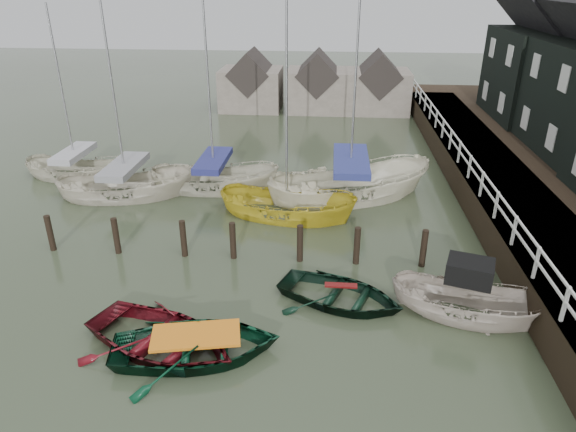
# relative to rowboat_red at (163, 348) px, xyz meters

# --- Properties ---
(ground) EXTENTS (120.00, 120.00, 0.00)m
(ground) POSITION_rel_rowboat_red_xyz_m (2.23, 2.11, 0.00)
(ground) COLOR #2C3421
(ground) RESTS_ON ground
(pier) EXTENTS (3.04, 32.00, 2.70)m
(pier) POSITION_rel_rowboat_red_xyz_m (11.70, 12.11, 0.71)
(pier) COLOR black
(pier) RESTS_ON ground
(mooring_pilings) EXTENTS (13.72, 0.22, 1.80)m
(mooring_pilings) POSITION_rel_rowboat_red_xyz_m (1.11, 5.11, 0.50)
(mooring_pilings) COLOR black
(mooring_pilings) RESTS_ON ground
(far_sheds) EXTENTS (14.00, 4.08, 4.39)m
(far_sheds) POSITION_rel_rowboat_red_xyz_m (3.06, 28.11, 1.86)
(far_sheds) COLOR #665B51
(far_sheds) RESTS_ON ground
(rowboat_red) EXTENTS (5.45, 4.77, 0.94)m
(rowboat_red) POSITION_rel_rowboat_red_xyz_m (0.00, 0.00, 0.00)
(rowboat_red) COLOR #4E0B11
(rowboat_red) RESTS_ON ground
(rowboat_green) EXTENTS (5.01, 4.02, 0.93)m
(rowboat_green) POSITION_rel_rowboat_red_xyz_m (1.03, -0.21, 0.00)
(rowboat_green) COLOR black
(rowboat_green) RESTS_ON ground
(rowboat_dkgreen) EXTENTS (4.72, 4.07, 0.82)m
(rowboat_dkgreen) POSITION_rel_rowboat_red_xyz_m (4.86, 2.63, 0.00)
(rowboat_dkgreen) COLOR black
(rowboat_dkgreen) RESTS_ON ground
(motorboat) EXTENTS (4.75, 2.93, 2.65)m
(motorboat) POSITION_rel_rowboat_red_xyz_m (8.55, 2.20, 0.09)
(motorboat) COLOR #C0B2A4
(motorboat) RESTS_ON ground
(sailboat_a) EXTENTS (6.60, 3.52, 10.99)m
(sailboat_a) POSITION_rel_rowboat_red_xyz_m (-4.91, 10.38, 0.06)
(sailboat_a) COLOR beige
(sailboat_a) RESTS_ON ground
(sailboat_b) EXTENTS (6.23, 2.46, 10.89)m
(sailboat_b) POSITION_rel_rowboat_red_xyz_m (-1.08, 11.61, 0.06)
(sailboat_b) COLOR beige
(sailboat_b) RESTS_ON ground
(sailboat_c) EXTENTS (6.33, 3.47, 11.34)m
(sailboat_c) POSITION_rel_rowboat_red_xyz_m (2.62, 8.84, 0.02)
(sailboat_c) COLOR gold
(sailboat_c) RESTS_ON ground
(sailboat_d) EXTENTS (8.29, 5.39, 12.45)m
(sailboat_d) POSITION_rel_rowboat_red_xyz_m (5.31, 11.13, 0.06)
(sailboat_d) COLOR beige
(sailboat_d) RESTS_ON ground
(sailboat_e) EXTENTS (5.77, 2.87, 9.29)m
(sailboat_e) POSITION_rel_rowboat_red_xyz_m (-8.33, 12.50, 0.06)
(sailboat_e) COLOR beige
(sailboat_e) RESTS_ON ground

